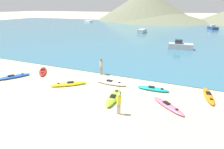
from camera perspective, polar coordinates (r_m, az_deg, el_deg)
ground_plane at (r=12.06m, az=-12.17°, el=-11.84°), size 400.00×400.00×0.00m
bay_water at (r=50.95m, az=15.63°, el=13.34°), size 160.00×70.00×0.06m
far_hill_left at (r=95.30m, az=11.03°, el=21.44°), size 48.51×48.51×14.32m
far_hill_midleft at (r=89.73m, az=14.52°, el=18.61°), size 47.05×47.05×6.24m
kayak_on_sand_0 at (r=15.35m, az=28.99°, el=-6.05°), size 0.90×2.91×0.31m
kayak_on_sand_1 at (r=15.57m, az=-0.31°, el=-2.68°), size 2.85×0.62×0.36m
kayak_on_sand_2 at (r=14.91m, az=13.24°, el=-4.55°), size 2.61×0.63×0.31m
kayak_on_sand_3 at (r=12.83m, az=17.79°, el=-9.62°), size 2.53×2.22×0.29m
kayak_on_sand_4 at (r=15.82m, az=-13.93°, el=-3.02°), size 2.85×2.31×0.33m
kayak_on_sand_5 at (r=13.16m, az=0.47°, el=-7.46°), size 0.89×2.93×0.37m
kayak_on_sand_6 at (r=19.74m, az=-21.66°, el=0.99°), size 2.35×2.64×0.32m
kayak_on_sand_7 at (r=19.50m, az=-29.61°, el=-0.61°), size 2.35×2.89×0.31m
person_near_foreground at (r=11.15m, az=2.23°, el=-9.04°), size 0.31×0.26×1.52m
person_near_waterline at (r=17.50m, az=-3.58°, el=2.92°), size 0.35×0.26×1.71m
moored_boat_0 at (r=47.05m, az=9.79°, el=13.80°), size 1.84×3.42×0.93m
moored_boat_1 at (r=30.48m, az=21.40°, el=8.73°), size 3.76×1.78×1.50m
moored_boat_3 at (r=61.70m, az=30.06°, el=13.07°), size 2.82×3.78×1.31m
moored_boat_4 at (r=79.60m, az=-7.71°, el=16.84°), size 3.76×2.79×0.73m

